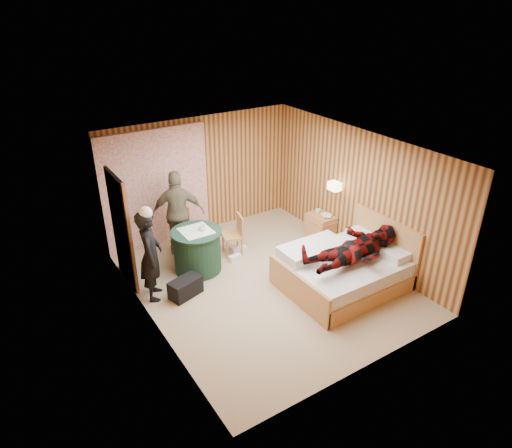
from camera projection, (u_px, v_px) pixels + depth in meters
floor at (265, 282)px, 8.25m from camera, size 4.20×5.00×0.01m
ceiling at (266, 149)px, 7.12m from camera, size 4.20×5.00×0.01m
wall_back at (200, 176)px, 9.57m from camera, size 4.20×0.02×2.50m
wall_left at (146, 254)px, 6.68m from camera, size 0.02×5.00×2.50m
wall_right at (357, 194)px, 8.69m from camera, size 0.02×5.00×2.50m
curtain at (156, 189)px, 9.06m from camera, size 2.20×0.08×2.40m
doorway at (121, 230)px, 7.86m from camera, size 0.06×0.90×2.05m
wall_lamp at (335, 186)px, 8.93m from camera, size 0.26×0.24×0.16m
bed at (343, 269)px, 8.04m from camera, size 2.03×1.60×1.10m
nightstand at (321, 227)px, 9.57m from camera, size 0.43×0.58×0.56m
round_table at (197, 250)px, 8.45m from camera, size 0.93×0.93×0.83m
chair_far at (181, 229)px, 8.95m from camera, size 0.49×0.49×0.93m
chair_near at (236, 232)px, 8.97m from camera, size 0.45×0.45×0.83m
duffel_bag at (186, 287)px, 7.82m from camera, size 0.63×0.46×0.32m
sneaker_left at (235, 258)px, 8.91m from camera, size 0.26×0.14×0.11m
sneaker_right at (239, 250)px, 9.16m from camera, size 0.31×0.16×0.13m
woman_standing at (151, 255)px, 7.52m from camera, size 0.59×0.69×1.61m
man_at_table at (178, 213)px, 8.83m from camera, size 1.09×0.78×1.72m
man_on_bed at (357, 242)px, 7.58m from camera, size 0.86×0.67×1.77m
book_lower at (323, 216)px, 9.40m from camera, size 0.17×0.23×0.02m
book_upper at (323, 215)px, 9.39m from camera, size 0.27×0.28×0.02m
cup_nightstand at (318, 211)px, 9.52m from camera, size 0.13×0.13×0.09m
cup_table at (202, 228)px, 8.25m from camera, size 0.15×0.15×0.10m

